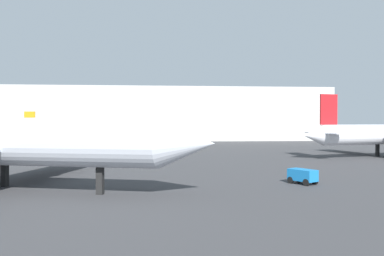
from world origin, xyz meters
name	(u,v)px	position (x,y,z in m)	size (l,w,h in m)	color
airplane_at_gate	(0,142)	(-17.35, 23.49, 3.91)	(33.56, 31.10, 11.55)	silver
baggage_cart	(303,175)	(7.86, 24.58, 0.76)	(2.36, 2.73, 1.30)	#1972BF
terminal_building	(159,115)	(-4.16, 111.80, 7.67)	(99.58, 27.95, 15.35)	#B7B7B2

